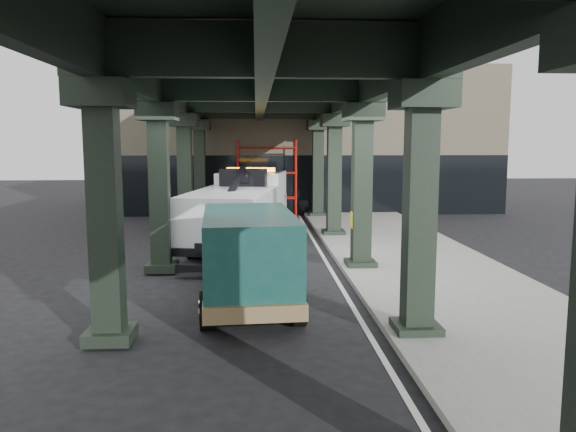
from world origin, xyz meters
name	(u,v)px	position (x,y,z in m)	size (l,w,h in m)	color
ground	(278,288)	(0.00, 0.00, 0.00)	(90.00, 90.00, 0.00)	black
sidewalk	(422,267)	(4.50, 2.00, 0.07)	(5.00, 40.00, 0.15)	gray
lane_stripe	(331,270)	(1.70, 2.00, 0.01)	(0.12, 38.00, 0.01)	silver
viaduct	(261,87)	(-0.40, 2.00, 5.46)	(7.40, 32.00, 6.40)	black
building	(298,140)	(2.00, 20.00, 4.00)	(22.00, 10.00, 8.00)	#C6B793
scaffolding	(267,177)	(0.00, 14.64, 2.11)	(3.08, 0.88, 4.00)	red
tow_truck	(242,207)	(-1.11, 6.35, 1.47)	(3.92, 9.43, 3.01)	black
towed_van	(248,255)	(-0.77, -1.43, 1.21)	(2.56, 5.68, 2.25)	#134640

